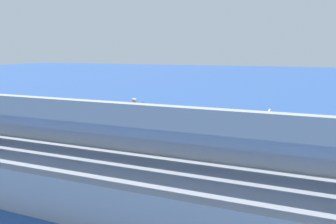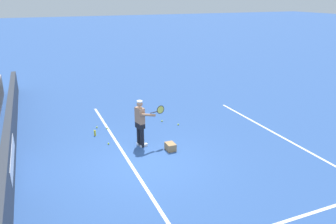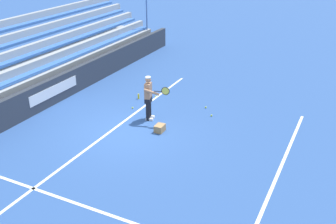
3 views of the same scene
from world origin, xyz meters
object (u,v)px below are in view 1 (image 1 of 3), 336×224
at_px(tennis_player, 135,116).
at_px(tennis_ball_on_baseline, 90,133).
at_px(tennis_ball_near_player, 113,137).
at_px(tennis_ball_stray_back, 81,134).
at_px(tennis_ball_midcourt, 117,123).
at_px(ball_box_cardboard, 156,129).
at_px(water_bottle, 91,135).
at_px(tennis_ball_toward_net, 132,123).

bearing_deg(tennis_player, tennis_ball_on_baseline, -158.43).
height_order(tennis_player, tennis_ball_on_baseline, tennis_player).
relative_size(tennis_ball_near_player, tennis_ball_stray_back, 1.00).
xyz_separation_m(tennis_ball_on_baseline, tennis_ball_midcourt, (0.12, 2.37, 0.00)).
bearing_deg(tennis_ball_stray_back, ball_box_cardboard, 33.36).
xyz_separation_m(tennis_player, tennis_ball_near_player, (-0.55, -1.08, -0.86)).
bearing_deg(tennis_ball_stray_back, water_bottle, -15.93).
relative_size(tennis_ball_on_baseline, tennis_ball_stray_back, 1.00).
xyz_separation_m(tennis_ball_on_baseline, tennis_ball_stray_back, (-0.27, -0.36, 0.00)).
height_order(tennis_player, water_bottle, tennis_player).
bearing_deg(ball_box_cardboard, tennis_ball_on_baseline, -149.47).
height_order(tennis_ball_toward_net, tennis_ball_stray_back, same).
xyz_separation_m(tennis_player, tennis_ball_midcourt, (-1.92, 1.57, -0.86)).
xyz_separation_m(tennis_ball_stray_back, water_bottle, (0.74, -0.21, 0.08)).
relative_size(tennis_ball_on_baseline, water_bottle, 0.30).
xyz_separation_m(ball_box_cardboard, tennis_ball_on_baseline, (-2.77, -1.63, -0.10)).
xyz_separation_m(tennis_ball_on_baseline, water_bottle, (0.48, -0.58, 0.08)).
xyz_separation_m(tennis_ball_midcourt, water_bottle, (0.36, -2.95, 0.08)).
bearing_deg(tennis_ball_midcourt, tennis_ball_toward_net, 37.41).
bearing_deg(tennis_ball_stray_back, tennis_player, 26.96).
xyz_separation_m(tennis_player, tennis_ball_toward_net, (-1.28, 2.05, -0.86)).
xyz_separation_m(ball_box_cardboard, tennis_ball_near_player, (-1.29, -1.91, -0.10)).
bearing_deg(tennis_ball_midcourt, tennis_ball_near_player, -62.81).
xyz_separation_m(ball_box_cardboard, tennis_ball_toward_net, (-2.02, 1.22, -0.10)).
relative_size(tennis_ball_midcourt, water_bottle, 0.30).
relative_size(tennis_player, tennis_ball_midcourt, 25.98).
relative_size(tennis_ball_stray_back, water_bottle, 0.30).
bearing_deg(tennis_ball_toward_net, tennis_ball_near_player, -76.87).
xyz_separation_m(tennis_ball_on_baseline, tennis_ball_toward_net, (0.75, 2.86, 0.00)).
xyz_separation_m(tennis_ball_toward_net, water_bottle, (-0.27, -3.43, 0.08)).
xyz_separation_m(tennis_ball_near_player, tennis_ball_toward_net, (-0.73, 3.14, 0.00)).
relative_size(ball_box_cardboard, tennis_ball_stray_back, 6.06).
distance_m(ball_box_cardboard, tennis_ball_midcourt, 2.76).
bearing_deg(tennis_ball_near_player, tennis_ball_midcourt, 117.19).
height_order(tennis_ball_stray_back, water_bottle, water_bottle).
relative_size(tennis_ball_near_player, tennis_ball_midcourt, 1.00).
relative_size(tennis_ball_toward_net, water_bottle, 0.30).
bearing_deg(tennis_ball_toward_net, tennis_ball_stray_back, -107.46).
relative_size(tennis_ball_on_baseline, tennis_ball_toward_net, 1.00).
xyz_separation_m(tennis_ball_near_player, tennis_ball_stray_back, (-1.75, -0.08, 0.00)).
relative_size(tennis_player, water_bottle, 7.80).
bearing_deg(tennis_player, tennis_ball_near_player, -116.98).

